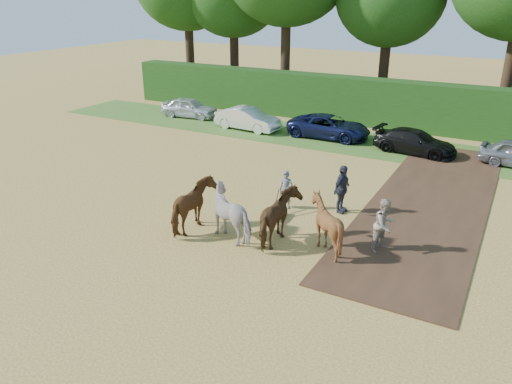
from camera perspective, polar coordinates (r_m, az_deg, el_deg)
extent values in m
plane|color=gold|center=(16.28, 9.52, -8.68)|extent=(120.00, 120.00, 0.00)
cube|color=#472D1C|center=(22.15, 19.33, -1.03)|extent=(4.50, 17.00, 0.05)
cube|color=#38601E|center=(28.91, 18.95, 4.30)|extent=(50.00, 5.00, 0.03)
cube|color=#14380F|center=(32.87, 20.76, 8.80)|extent=(46.00, 1.60, 3.00)
imported|color=#C3B599|center=(17.29, 14.47, -3.70)|extent=(1.00, 1.11, 1.86)
imported|color=#272B34|center=(19.90, 9.78, 0.32)|extent=(0.64, 1.20, 1.96)
imported|color=brown|center=(18.26, -7.17, -1.68)|extent=(1.24, 2.32, 1.88)
imported|color=beige|center=(17.68, -2.39, -2.34)|extent=(2.02, 1.78, 1.88)
imported|color=#513419|center=(17.23, 2.68, -3.03)|extent=(1.24, 2.32, 1.88)
imported|color=brown|center=(16.92, 7.99, -3.72)|extent=(1.69, 1.86, 1.89)
cube|color=black|center=(19.41, 2.33, -2.57)|extent=(0.39, 0.84, 0.31)
cube|color=brown|center=(18.89, 1.77, -2.76)|extent=(0.22, 1.26, 0.09)
cylinder|color=brown|center=(19.76, 2.32, -1.04)|extent=(0.27, 0.90, 0.66)
cylinder|color=brown|center=(19.64, 3.39, -1.21)|extent=(0.09, 0.91, 0.66)
imported|color=gray|center=(20.10, 3.44, 0.25)|extent=(0.61, 0.43, 1.57)
imported|color=silver|center=(35.44, -7.61, 9.54)|extent=(4.14, 1.99, 1.36)
imported|color=silver|center=(31.88, -0.96, 8.36)|extent=(4.36, 1.79, 1.40)
imported|color=#161B44|center=(30.36, 8.33, 7.40)|extent=(4.93, 2.30, 1.36)
imported|color=black|center=(28.42, 17.71, 5.49)|extent=(4.63, 2.38, 1.29)
cylinder|color=#382616|center=(43.40, -7.52, 14.83)|extent=(0.70, 0.70, 5.85)
cylinder|color=#382616|center=(41.65, -2.47, 14.38)|extent=(0.70, 0.70, 5.40)
cylinder|color=#382616|center=(38.36, 3.36, 14.55)|extent=(0.70, 0.70, 6.53)
cylinder|color=#382616|center=(37.49, 14.31, 12.71)|extent=(0.70, 0.70, 5.17)
cylinder|color=#382616|center=(35.30, 26.76, 11.28)|extent=(0.70, 0.70, 6.08)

